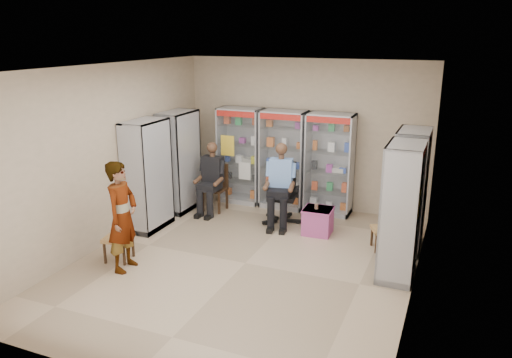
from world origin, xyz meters
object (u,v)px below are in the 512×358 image
at_px(cabinet_back_left, 241,156).
at_px(woven_stool_a, 383,239).
at_px(cabinet_back_right, 329,164).
at_px(woven_stool_b, 119,248).
at_px(pink_trunk, 318,221).
at_px(cabinet_left_near, 147,175).
at_px(standing_man, 122,216).
at_px(cabinet_right_far, 409,190).
at_px(wooden_chair, 215,188).
at_px(cabinet_left_far, 179,162).
at_px(cabinet_right_near, 401,212).
at_px(seated_shopkeeper, 281,186).
at_px(cabinet_back_mid, 284,160).
at_px(office_chair, 282,194).

xyz_separation_m(cabinet_back_left, woven_stool_a, (3.20, -1.37, -0.81)).
bearing_deg(cabinet_back_right, woven_stool_b, -126.37).
bearing_deg(pink_trunk, cabinet_left_near, -162.81).
relative_size(cabinet_back_right, pink_trunk, 4.10).
height_order(cabinet_back_left, woven_stool_b, cabinet_back_left).
bearing_deg(standing_man, cabinet_right_far, -62.76).
bearing_deg(wooden_chair, cabinet_back_left, 71.10).
relative_size(cabinet_left_far, pink_trunk, 4.10).
xyz_separation_m(cabinet_right_near, wooden_chair, (-3.78, 1.50, -0.53)).
bearing_deg(seated_shopkeeper, woven_stool_a, -23.42).
xyz_separation_m(cabinet_back_mid, cabinet_right_near, (2.58, -2.23, 0.00)).
bearing_deg(pink_trunk, cabinet_back_right, 95.62).
relative_size(cabinet_left_near, wooden_chair, 2.13).
xyz_separation_m(seated_shopkeeper, woven_stool_a, (1.97, -0.46, -0.54)).
distance_m(cabinet_back_mid, woven_stool_a, 2.76).
xyz_separation_m(cabinet_right_near, cabinet_left_near, (-4.46, 0.20, 0.00)).
relative_size(cabinet_back_right, seated_shopkeeper, 1.37).
bearing_deg(standing_man, pink_trunk, -48.65).
bearing_deg(seated_shopkeeper, cabinet_back_mid, 96.80).
bearing_deg(cabinet_left_far, woven_stool_b, 7.83).
height_order(cabinet_right_far, pink_trunk, cabinet_right_far).
bearing_deg(standing_man, cabinet_right_near, -75.89).
bearing_deg(woven_stool_b, cabinet_left_near, 104.00).
height_order(cabinet_left_far, standing_man, cabinet_left_far).
bearing_deg(wooden_chair, woven_stool_b, -97.35).
relative_size(cabinet_back_right, cabinet_left_near, 1.00).
bearing_deg(office_chair, cabinet_back_left, 134.92).
xyz_separation_m(pink_trunk, woven_stool_b, (-2.60, -2.26, -0.03)).
relative_size(seated_shopkeeper, pink_trunk, 2.99).
height_order(wooden_chair, seated_shopkeeper, seated_shopkeeper).
distance_m(cabinet_back_right, woven_stool_b, 4.28).
bearing_deg(cabinet_back_left, cabinet_right_near, -32.28).
xyz_separation_m(cabinet_back_right, woven_stool_b, (-2.49, -3.38, -0.80)).
bearing_deg(office_chair, cabinet_right_far, -17.04).
xyz_separation_m(cabinet_back_right, cabinet_left_near, (-2.83, -2.03, 0.00)).
xyz_separation_m(cabinet_back_left, cabinet_back_mid, (0.95, 0.00, 0.00)).
xyz_separation_m(cabinet_back_left, pink_trunk, (2.01, -1.12, -0.76)).
bearing_deg(woven_stool_b, woven_stool_a, 28.01).
bearing_deg(office_chair, cabinet_left_far, 171.78).
bearing_deg(woven_stool_b, cabinet_back_right, 53.63).
height_order(cabinet_left_far, seated_shopkeeper, cabinet_left_far).
distance_m(cabinet_left_near, woven_stool_a, 4.26).
height_order(cabinet_right_far, woven_stool_b, cabinet_right_far).
distance_m(cabinet_right_far, woven_stool_a, 0.91).
bearing_deg(cabinet_back_mid, woven_stool_a, -31.28).
distance_m(cabinet_left_far, cabinet_left_near, 1.10).
distance_m(cabinet_back_left, seated_shopkeeper, 1.55).
bearing_deg(cabinet_back_left, cabinet_back_right, 0.00).
relative_size(cabinet_back_left, pink_trunk, 4.10).
relative_size(cabinet_left_far, woven_stool_b, 4.97).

